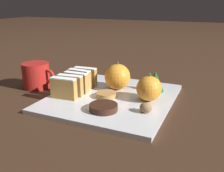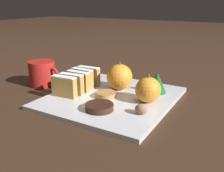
% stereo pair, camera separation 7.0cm
% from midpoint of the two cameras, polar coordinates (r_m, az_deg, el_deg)
% --- Properties ---
extents(ground_plane, '(6.00, 6.00, 0.00)m').
position_cam_midpoint_polar(ground_plane, '(0.71, -2.81, -3.24)').
color(ground_plane, '#382316').
extents(serving_platter, '(0.33, 0.36, 0.01)m').
position_cam_midpoint_polar(serving_platter, '(0.71, -2.82, -2.79)').
color(serving_platter, silver).
rests_on(serving_platter, ground_plane).
extents(stollen_slice_front, '(0.07, 0.03, 0.06)m').
position_cam_midpoint_polar(stollen_slice_front, '(0.70, -13.82, -0.55)').
color(stollen_slice_front, '#B28442').
rests_on(stollen_slice_front, serving_platter).
extents(stollen_slice_second, '(0.07, 0.03, 0.06)m').
position_cam_midpoint_polar(stollen_slice_second, '(0.72, -12.29, 0.15)').
color(stollen_slice_second, '#B28442').
rests_on(stollen_slice_second, serving_platter).
extents(stollen_slice_third, '(0.07, 0.02, 0.06)m').
position_cam_midpoint_polar(stollen_slice_third, '(0.75, -10.90, 0.81)').
color(stollen_slice_third, '#B28442').
rests_on(stollen_slice_third, serving_platter).
extents(stollen_slice_fourth, '(0.07, 0.02, 0.06)m').
position_cam_midpoint_polar(stollen_slice_fourth, '(0.77, -10.04, 1.50)').
color(stollen_slice_fourth, '#B28442').
rests_on(stollen_slice_fourth, serving_platter).
extents(stollen_slice_fifth, '(0.07, 0.03, 0.06)m').
position_cam_midpoint_polar(stollen_slice_fifth, '(0.80, -8.66, 2.07)').
color(stollen_slice_fifth, '#B28442').
rests_on(stollen_slice_fifth, serving_platter).
extents(orange_near, '(0.07, 0.07, 0.08)m').
position_cam_midpoint_polar(orange_near, '(0.67, 5.51, -0.61)').
color(orange_near, orange).
rests_on(orange_near, serving_platter).
extents(orange_far, '(0.08, 0.08, 0.09)m').
position_cam_midpoint_polar(orange_far, '(0.75, -1.41, 2.11)').
color(orange_far, orange).
rests_on(orange_far, serving_platter).
extents(walnut, '(0.03, 0.02, 0.02)m').
position_cam_midpoint_polar(walnut, '(0.60, 4.44, -5.05)').
color(walnut, '#8E6B47').
rests_on(walnut, serving_platter).
extents(chocolate_cookie, '(0.07, 0.07, 0.02)m').
position_cam_midpoint_polar(chocolate_cookie, '(0.62, -5.23, -4.95)').
color(chocolate_cookie, '#381E14').
rests_on(chocolate_cookie, serving_platter).
extents(gingerbread_cookie, '(0.06, 0.06, 0.01)m').
position_cam_midpoint_polar(gingerbread_cookie, '(0.70, -4.19, -2.06)').
color(gingerbread_cookie, '#B27F47').
rests_on(gingerbread_cookie, serving_platter).
extents(evergreen_sprig, '(0.06, 0.06, 0.06)m').
position_cam_midpoint_polar(evergreen_sprig, '(0.75, 7.17, 1.10)').
color(evergreen_sprig, '#195623').
rests_on(evergreen_sprig, serving_platter).
extents(coffee_mug, '(0.12, 0.09, 0.08)m').
position_cam_midpoint_polar(coffee_mug, '(0.85, -19.02, 2.31)').
color(coffee_mug, red).
rests_on(coffee_mug, ground_plane).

